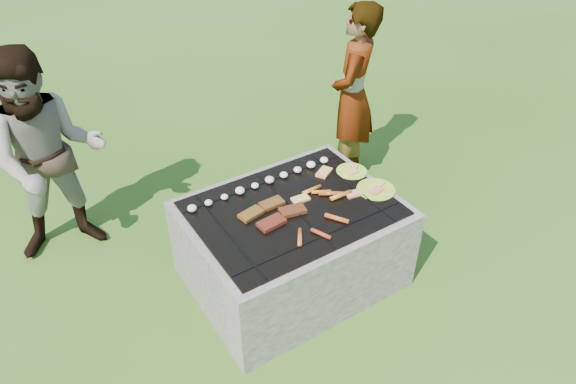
% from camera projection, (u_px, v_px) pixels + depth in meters
% --- Properties ---
extents(lawn, '(60.00, 60.00, 0.00)m').
position_uv_depth(lawn, '(292.00, 277.00, 3.54)').
color(lawn, '#214711').
rests_on(lawn, ground).
extents(fire_pit, '(1.30, 1.00, 0.62)m').
position_uv_depth(fire_pit, '(292.00, 247.00, 3.38)').
color(fire_pit, gray).
rests_on(fire_pit, ground).
extents(mushrooms, '(1.06, 0.06, 0.04)m').
position_uv_depth(mushrooms, '(266.00, 181.00, 3.37)').
color(mushrooms, beige).
rests_on(mushrooms, fire_pit).
extents(pork_slabs, '(0.40, 0.26, 0.02)m').
position_uv_depth(pork_slabs, '(273.00, 213.00, 3.12)').
color(pork_slabs, '#925F1A').
rests_on(pork_slabs, fire_pit).
extents(sausages, '(0.57, 0.46, 0.03)m').
position_uv_depth(sausages, '(325.00, 207.00, 3.16)').
color(sausages, orange).
rests_on(sausages, fire_pit).
extents(bread_on_grate, '(0.44, 0.40, 0.02)m').
position_uv_depth(bread_on_grate, '(325.00, 185.00, 3.35)').
color(bread_on_grate, '#E1CD73').
rests_on(bread_on_grate, fire_pit).
extents(plate_far, '(0.27, 0.27, 0.03)m').
position_uv_depth(plate_far, '(352.00, 171.00, 3.50)').
color(plate_far, '#D1FF3C').
rests_on(plate_far, fire_pit).
extents(plate_near, '(0.26, 0.26, 0.03)m').
position_uv_depth(plate_near, '(376.00, 190.00, 3.33)').
color(plate_near, yellow).
rests_on(plate_near, fire_pit).
extents(cook, '(0.65, 0.62, 1.50)m').
position_uv_depth(cook, '(353.00, 96.00, 4.12)').
color(cook, '#AA9D8D').
rests_on(cook, ground).
extents(bystander, '(0.83, 0.70, 1.51)m').
position_uv_depth(bystander, '(51.00, 158.00, 3.37)').
color(bystander, gray).
rests_on(bystander, ground).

